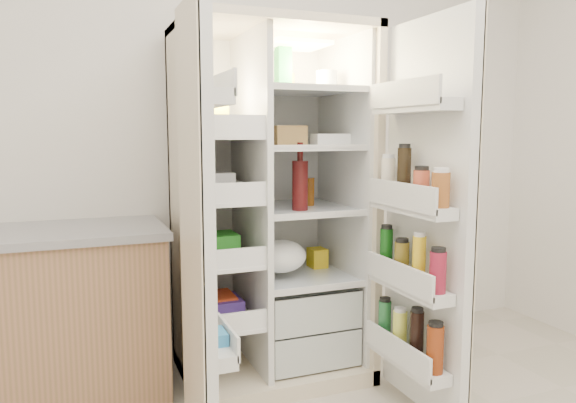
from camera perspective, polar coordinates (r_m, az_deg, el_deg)
name	(u,v)px	position (r m, az deg, el deg)	size (l,w,h in m)	color
wall_back	(241,119)	(3.15, -4.95, 8.62)	(4.00, 0.02, 2.70)	white
refrigerator	(270,234)	(2.88, -1.88, -3.38)	(0.92, 0.70, 1.80)	beige
freezer_door	(198,231)	(2.14, -9.40, -3.07)	(0.15, 0.40, 1.72)	silver
fridge_door	(424,226)	(2.46, 14.00, -2.47)	(0.17, 0.58, 1.72)	silver
kitchen_counter	(42,317)	(2.85, -24.30, -10.91)	(1.14, 0.61, 0.83)	#9E6E4F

